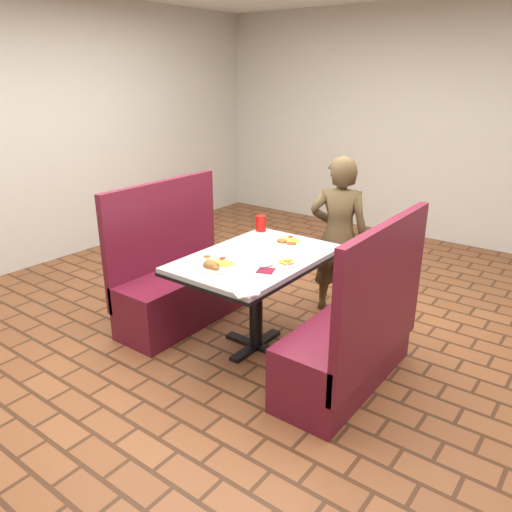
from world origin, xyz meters
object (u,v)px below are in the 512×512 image
Objects in this scene: booth_bench_left at (180,283)px; plantain_plate at (286,263)px; diner_person at (339,236)px; near_dinner_plate at (217,263)px; dining_table at (256,268)px; red_tumbler at (261,223)px; booth_bench_right at (352,341)px; far_dinner_plate at (289,240)px.

booth_bench_left reaches higher than plantain_plate.
booth_bench_left is at bearing 179.54° from plantain_plate.
diner_person is 1.32m from near_dinner_plate.
booth_bench_left is 0.91m from near_dinner_plate.
dining_table is 4.26× the size of near_dinner_plate.
diner_person is at bearing 41.27° from red_tumbler.
dining_table is at bearing 60.16° from diner_person.
dining_table is at bearing 178.16° from plantain_plate.
red_tumbler reaches higher than plantain_plate.
near_dinner_plate is at bearing 59.16° from diner_person.
plantain_plate is 0.80m from red_tumbler.
near_dinner_plate is (0.72, -0.33, 0.45)m from booth_bench_left.
near_dinner_plate is at bearing -136.60° from plantain_plate.
far_dinner_plate is at bearing 153.60° from booth_bench_right.
dining_table is at bearing -56.82° from red_tumbler.
booth_bench_left is 1.40m from diner_person.
far_dinner_plate is 0.46m from plantain_plate.
far_dinner_plate is (0.03, 0.38, 0.12)m from dining_table.
booth_bench_left is at bearing 24.60° from diner_person.
booth_bench_right is 1.04m from near_dinner_plate.
red_tumbler reaches higher than far_dinner_plate.
far_dinner_plate reaches higher than plantain_plate.
diner_person is at bearing 80.47° from dining_table.
plantain_plate is at bearing 75.90° from diner_person.
far_dinner_plate is at bearing 24.86° from booth_bench_left.
dining_table is 0.29m from plantain_plate.
near_dinner_plate reaches higher than dining_table.
near_dinner_plate is at bearing -98.47° from far_dinner_plate.
dining_table is 0.37m from near_dinner_plate.
booth_bench_right is 0.69m from plantain_plate.
far_dinner_plate is at bearing 85.90° from dining_table.
far_dinner_plate reaches higher than dining_table.
plantain_plate is 1.32× the size of red_tumbler.
near_dinner_plate reaches higher than plantain_plate.
diner_person is at bearing 44.92° from booth_bench_left.
far_dinner_plate is 1.52× the size of plantain_plate.
booth_bench_left is 0.85m from red_tumbler.
dining_table is 0.88× the size of diner_person.
diner_person is (0.16, 0.96, 0.03)m from dining_table.
plantain_plate is at bearing -0.46° from booth_bench_left.
plantain_plate is (0.27, -0.01, 0.11)m from dining_table.
plantain_plate is at bearing -179.08° from booth_bench_right.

